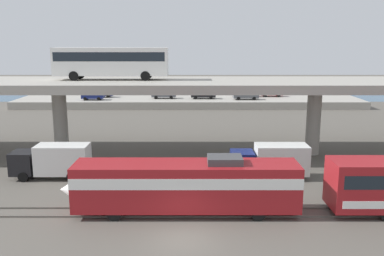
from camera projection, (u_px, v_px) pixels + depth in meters
ground_plane at (184, 239)px, 25.65m from camera, size 260.00×260.00×0.00m
rail_strip_near at (185, 217)px, 28.81m from camera, size 110.00×0.12×0.12m
rail_strip_far at (186, 208)px, 30.31m from camera, size 110.00×0.12×0.12m
train_locomotive at (176, 184)px, 29.12m from camera, size 16.77×3.04×4.18m
highway_overpass at (188, 87)px, 43.75m from camera, size 96.00×10.59×7.98m
transit_bus_on_overpass at (113, 60)px, 43.91m from camera, size 12.00×2.68×3.40m
service_truck_west at (273, 160)px, 36.85m from camera, size 6.80×2.46×3.04m
service_truck_east at (54, 160)px, 36.91m from camera, size 6.80×2.46×3.04m
pier_parking_lot at (190, 102)px, 79.36m from camera, size 65.01×10.78×1.38m
parked_car_0 at (205, 95)px, 78.60m from camera, size 4.65×1.98×1.50m
parked_car_1 at (103, 93)px, 80.75m from camera, size 4.61×1.82×1.50m
parked_car_2 at (165, 94)px, 78.90m from camera, size 4.61×1.91×1.50m
parked_car_3 at (247, 95)px, 77.36m from camera, size 4.70×1.96×1.50m
parked_car_4 at (245, 93)px, 81.26m from camera, size 4.51×1.83×1.50m
parked_car_5 at (272, 93)px, 81.63m from camera, size 4.33×1.96×1.50m
parked_car_6 at (94, 96)px, 76.90m from camera, size 4.02×1.91×1.50m
harbor_water at (191, 91)px, 102.01m from camera, size 140.00×36.00×0.01m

